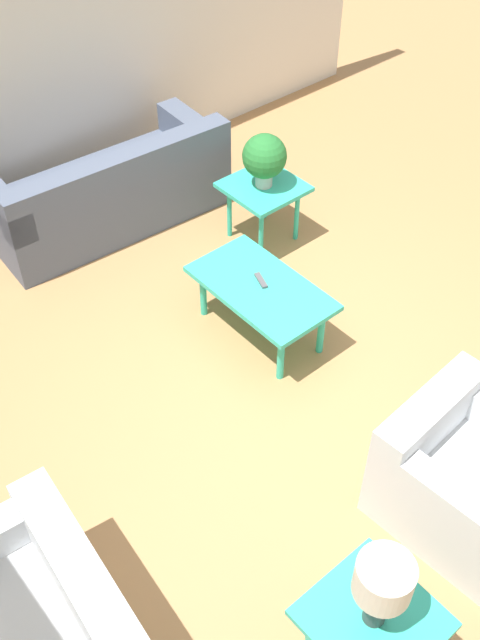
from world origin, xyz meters
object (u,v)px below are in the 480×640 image
(side_table_lamp, at_px, (371,624))
(table_lamp, at_px, (383,584))
(potted_plant, at_px, (264,157))
(coffee_table, at_px, (261,291))
(side_table_plant, at_px, (264,192))
(armchair, at_px, (466,479))
(sofa, at_px, (109,193))

(side_table_lamp, distance_m, table_lamp, 0.40)
(table_lamp, bearing_deg, side_table_lamp, 90.00)
(side_table_lamp, bearing_deg, potted_plant, -33.59)
(coffee_table, relative_size, side_table_plant, 1.80)
(coffee_table, bearing_deg, armchair, 176.91)
(sofa, relative_size, side_table_plant, 3.55)
(side_table_plant, relative_size, side_table_lamp, 1.00)
(armchair, relative_size, side_table_lamp, 1.65)
(armchair, relative_size, side_table_plant, 1.65)
(side_table_lamp, bearing_deg, side_table_plant, -33.59)
(coffee_table, height_order, potted_plant, potted_plant)
(armchair, bearing_deg, side_table_plant, 68.38)
(armchair, distance_m, table_lamp, 1.25)
(sofa, relative_size, side_table_lamp, 3.55)
(side_table_plant, xyz_separation_m, side_table_lamp, (-2.96, 1.97, 0.00))
(sofa, height_order, side_table_lamp, sofa)
(armchair, relative_size, table_lamp, 2.03)
(coffee_table, xyz_separation_m, table_lamp, (-2.12, 1.19, 0.45))
(sofa, bearing_deg, armchair, 93.39)
(side_table_plant, relative_size, table_lamp, 1.23)
(coffee_table, distance_m, side_table_lamp, 2.43)
(side_table_lamp, relative_size, potted_plant, 1.31)
(armchair, height_order, table_lamp, table_lamp)
(side_table_plant, distance_m, table_lamp, 3.57)
(sofa, height_order, coffee_table, sofa)
(armchair, xyz_separation_m, side_table_lamp, (-0.25, 1.09, 0.15))
(armchair, xyz_separation_m, table_lamp, (-0.25, 1.09, 0.55))
(side_table_lamp, bearing_deg, coffee_table, -29.39)
(potted_plant, bearing_deg, side_table_plant, -153.43)
(side_table_plant, bearing_deg, potted_plant, 26.57)
(side_table_plant, relative_size, potted_plant, 1.31)
(sofa, distance_m, side_table_lamp, 4.12)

